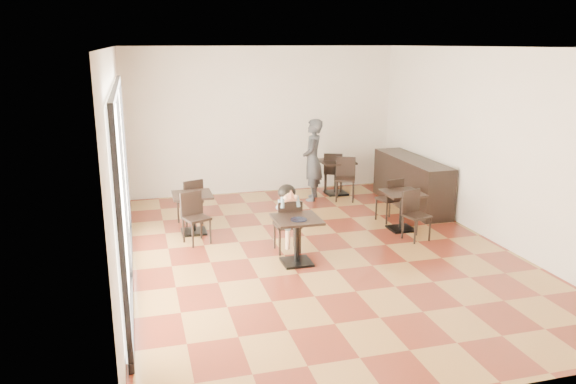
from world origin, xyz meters
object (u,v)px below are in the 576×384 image
object	(u,v)px
chair_mid_a	(389,199)
chair_left_b	(196,219)
child_chair	(287,225)
child_table	(297,241)
cafe_table_back	(336,177)
chair_left_a	(190,201)
child	(287,219)
chair_mid_b	(417,216)
cafe_table_left	(193,213)
chair_back_b	(345,180)
cafe_table_mid	(402,211)
chair_back_a	(333,172)
adult_patron	(313,160)

from	to	relation	value
chair_mid_a	chair_left_b	distance (m)	3.63
child_chair	child_table	bearing A→B (deg)	90.00
child_chair	cafe_table_back	bearing A→B (deg)	-122.30
chair_left_a	cafe_table_back	bearing A→B (deg)	179.70
child	chair_left_b	xyz separation A→B (m)	(-1.36, 0.76, -0.12)
chair_mid_a	chair_left_b	bearing A→B (deg)	-8.72
chair_mid_a	chair_mid_b	size ratio (longest dim) A/B	1.00
child_table	cafe_table_left	bearing A→B (deg)	126.20
cafe_table_back	chair_back_b	size ratio (longest dim) A/B	0.83
child_table	child	size ratio (longest dim) A/B	0.66
chair_mid_a	chair_left_b	world-z (taller)	chair_left_b
chair_mid_a	chair_back_b	bearing A→B (deg)	-93.17
child	chair_back_b	bearing A→B (deg)	52.54
chair_mid_a	chair_back_b	distance (m)	1.58
child	chair_back_b	distance (m)	3.27
cafe_table_left	cafe_table_back	world-z (taller)	cafe_table_back
child	cafe_table_mid	bearing A→B (deg)	12.19
cafe_table_back	chair_left_a	distance (m)	3.59
cafe_table_back	chair_left_a	xyz separation A→B (m)	(-3.35, -1.29, 0.05)
cafe_table_mid	chair_back_a	world-z (taller)	chair_back_a
chair_mid_b	chair_left_a	bearing A→B (deg)	138.94
cafe_table_mid	chair_back_a	xyz separation A→B (m)	(-0.27, 2.84, 0.10)
child_chair	chair_mid_a	size ratio (longest dim) A/B	1.04
chair_left_a	chair_back_b	world-z (taller)	chair_back_b
chair_mid_b	chair_left_a	xyz separation A→B (m)	(-3.62, 1.92, 0.01)
child_table	chair_left_b	bearing A→B (deg)	136.10
chair_mid_a	cafe_table_back	bearing A→B (deg)	-95.73
chair_mid_a	cafe_table_mid	bearing A→B (deg)	76.87
child_chair	adult_patron	distance (m)	3.17
child	cafe_table_back	world-z (taller)	child
cafe_table_mid	cafe_table_back	distance (m)	2.67
child	chair_back_b	xyz separation A→B (m)	(1.99, 2.60, -0.09)
cafe_table_mid	chair_left_a	size ratio (longest dim) A/B	0.81
chair_mid_a	chair_mid_b	world-z (taller)	same
cafe_table_back	chair_left_b	bearing A→B (deg)	-144.53
cafe_table_mid	cafe_table_back	size ratio (longest dim) A/B	0.93
chair_back_b	child	bearing A→B (deg)	-104.10
child	chair_back_a	xyz separation A→B (m)	(1.99, 3.33, -0.09)
cafe_table_mid	cafe_table_back	xyz separation A→B (m)	(-0.27, 2.66, 0.03)
adult_patron	chair_mid_a	size ratio (longest dim) A/B	2.06
child_table	chair_back_a	distance (m)	4.36
cafe_table_left	chair_left_b	bearing A→B (deg)	-90.00
child	chair_back_a	distance (m)	3.88
chair_mid_b	chair_back_a	bearing A→B (deg)	81.47
chair_left_a	chair_back_a	world-z (taller)	chair_back_a
chair_back_a	cafe_table_back	bearing A→B (deg)	113.36
cafe_table_mid	chair_left_a	distance (m)	3.87
child_chair	chair_left_b	bearing A→B (deg)	-29.17
child_table	cafe_table_left	distance (m)	2.30
child	chair_mid_a	bearing A→B (deg)	24.66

